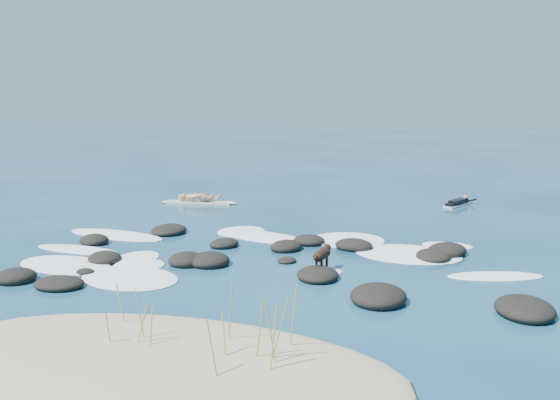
% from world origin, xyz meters
% --- Properties ---
extents(ground, '(160.00, 160.00, 0.00)m').
position_xyz_m(ground, '(0.00, 0.00, 0.00)').
color(ground, '#0A2642').
rests_on(ground, ground).
extents(sand_dune, '(9.00, 4.40, 0.60)m').
position_xyz_m(sand_dune, '(0.00, -8.20, 0.00)').
color(sand_dune, '#9E8966').
rests_on(sand_dune, ground).
extents(dune_grass, '(3.77, 1.80, 1.24)m').
position_xyz_m(dune_grass, '(0.97, -7.91, 0.66)').
color(dune_grass, '#8D9648').
rests_on(dune_grass, ground).
extents(reef_rocks, '(13.93, 7.67, 0.51)m').
position_xyz_m(reef_rocks, '(0.11, -1.48, 0.10)').
color(reef_rocks, black).
rests_on(reef_rocks, ground).
extents(breaking_foam, '(15.42, 8.74, 0.12)m').
position_xyz_m(breaking_foam, '(-1.48, -0.30, 0.01)').
color(breaking_foam, white).
rests_on(breaking_foam, ground).
extents(standing_surfer_rig, '(3.40, 1.05, 1.94)m').
position_xyz_m(standing_surfer_rig, '(-6.19, 7.18, 0.76)').
color(standing_surfer_rig, beige).
rests_on(standing_surfer_rig, ground).
extents(paddling_surfer_rig, '(1.36, 2.10, 0.38)m').
position_xyz_m(paddling_surfer_rig, '(4.65, 10.01, 0.13)').
color(paddling_surfer_rig, silver).
rests_on(paddling_surfer_rig, ground).
extents(dog, '(0.37, 1.13, 0.72)m').
position_xyz_m(dog, '(1.42, -1.67, 0.48)').
color(dog, black).
rests_on(dog, ground).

